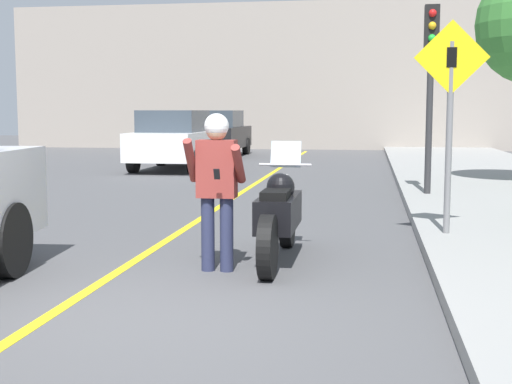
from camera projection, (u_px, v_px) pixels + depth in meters
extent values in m
plane|color=#4C4C4F|center=(120.00, 319.00, 5.73)|extent=(80.00, 80.00, 0.00)
cube|color=yellow|center=(210.00, 212.00, 11.71)|extent=(0.12, 36.00, 0.01)
cube|color=gray|center=(324.00, 76.00, 30.89)|extent=(28.00, 1.20, 6.30)
cylinder|color=black|center=(268.00, 247.00, 7.05)|extent=(0.14, 0.65, 0.65)
cylinder|color=black|center=(287.00, 221.00, 8.76)|extent=(0.14, 0.65, 0.65)
cube|color=black|center=(279.00, 212.00, 7.88)|extent=(0.40, 1.19, 0.36)
sphere|color=black|center=(281.00, 187.00, 8.01)|extent=(0.32, 0.32, 0.32)
cube|color=black|center=(276.00, 195.00, 7.59)|extent=(0.28, 0.48, 0.10)
cylinder|color=silver|center=(285.00, 165.00, 8.41)|extent=(0.62, 0.03, 0.03)
cube|color=silver|center=(286.00, 154.00, 8.47)|extent=(0.36, 0.12, 0.31)
cylinder|color=#282D4C|center=(208.00, 234.00, 7.44)|extent=(0.14, 0.14, 0.78)
cylinder|color=#282D4C|center=(227.00, 235.00, 7.40)|extent=(0.14, 0.14, 0.78)
cube|color=maroon|center=(217.00, 169.00, 7.34)|extent=(0.40, 0.22, 0.59)
cylinder|color=maroon|center=(191.00, 161.00, 7.27)|extent=(0.09, 0.36, 0.47)
cylinder|color=maroon|center=(239.00, 164.00, 7.18)|extent=(0.09, 0.42, 0.42)
sphere|color=tan|center=(217.00, 130.00, 7.30)|extent=(0.21, 0.21, 0.21)
sphere|color=white|center=(217.00, 126.00, 7.29)|extent=(0.25, 0.25, 0.25)
cube|color=black|center=(217.00, 174.00, 7.06)|extent=(0.06, 0.05, 0.11)
cylinder|color=black|center=(8.00, 240.00, 7.13)|extent=(0.28, 0.78, 0.76)
cylinder|color=slate|center=(449.00, 139.00, 8.78)|extent=(0.08, 0.08, 2.36)
cube|color=yellow|center=(452.00, 57.00, 8.64)|extent=(0.91, 0.02, 0.91)
cube|color=black|center=(452.00, 57.00, 8.63)|extent=(0.12, 0.01, 0.24)
cylinder|color=#2D2D30|center=(430.00, 101.00, 12.99)|extent=(0.12, 0.12, 3.41)
cube|color=black|center=(432.00, 26.00, 12.82)|extent=(0.26, 0.22, 0.76)
sphere|color=red|center=(433.00, 13.00, 12.67)|extent=(0.14, 0.14, 0.14)
sphere|color=gold|center=(432.00, 26.00, 12.70)|extent=(0.14, 0.14, 0.14)
sphere|color=green|center=(432.00, 38.00, 12.72)|extent=(0.14, 0.14, 0.14)
cylinder|color=black|center=(161.00, 155.00, 21.75)|extent=(0.22, 0.64, 0.64)
cylinder|color=black|center=(214.00, 156.00, 21.49)|extent=(0.22, 0.64, 0.64)
cylinder|color=black|center=(133.00, 161.00, 19.19)|extent=(0.22, 0.64, 0.64)
cylinder|color=black|center=(193.00, 162.00, 18.94)|extent=(0.22, 0.64, 0.64)
cube|color=white|center=(176.00, 145.00, 20.30)|extent=(1.80, 4.20, 0.76)
cube|color=#38424C|center=(174.00, 121.00, 20.06)|extent=(1.58, 2.18, 0.60)
cylinder|color=black|center=(204.00, 146.00, 27.63)|extent=(0.22, 0.64, 0.64)
cylinder|color=black|center=(246.00, 146.00, 27.37)|extent=(0.22, 0.64, 0.64)
cylinder|color=black|center=(187.00, 149.00, 25.07)|extent=(0.22, 0.64, 0.64)
cylinder|color=black|center=(234.00, 150.00, 24.82)|extent=(0.22, 0.64, 0.64)
cube|color=black|center=(218.00, 137.00, 26.18)|extent=(1.80, 4.20, 0.76)
cube|color=#38424C|center=(217.00, 119.00, 25.94)|extent=(1.58, 2.18, 0.60)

